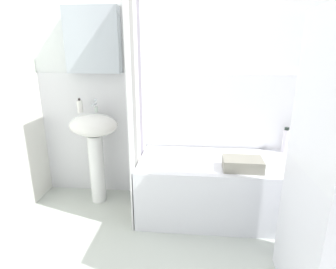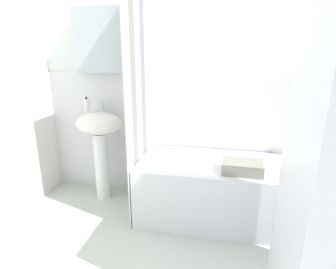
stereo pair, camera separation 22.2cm
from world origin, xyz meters
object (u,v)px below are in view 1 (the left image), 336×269
soap_dispenser (80,106)px  lotion_bottle (285,140)px  sink (95,139)px  shampoo_bottle (317,143)px  body_wash_bottle (301,142)px  bathtub (234,188)px  towel_folded (243,164)px

soap_dispenser → lotion_bottle: bearing=2.0°
sink → shampoo_bottle: size_ratio=3.82×
body_wash_bottle → soap_dispenser: bearing=-178.8°
soap_dispenser → body_wash_bottle: (2.00, 0.04, -0.29)m
shampoo_bottle → lotion_bottle: (-0.26, 0.04, 0.01)m
bathtub → towel_folded: bearing=-83.3°
shampoo_bottle → body_wash_bottle: bearing=172.9°
bathtub → lotion_bottle: bearing=29.7°
sink → bathtub: sink is taller
soap_dispenser → lotion_bottle: soap_dispenser is taller
body_wash_bottle → towel_folded: bearing=-144.9°
sink → towel_folded: size_ratio=2.82×
bathtub → shampoo_bottle: (0.72, 0.22, 0.36)m
bathtub → lotion_bottle: 0.65m
soap_dispenser → bathtub: size_ratio=0.08×
sink → lotion_bottle: (1.73, 0.13, -0.01)m
soap_dispenser → lotion_bottle: 1.89m
bathtub → shampoo_bottle: 0.83m
sink → lotion_bottle: bearing=4.3°
shampoo_bottle → sink: bearing=-177.4°
sink → shampoo_bottle: 1.99m
body_wash_bottle → bathtub: bearing=-158.1°
bathtub → lotion_bottle: size_ratio=7.00×
soap_dispenser → shampoo_bottle: bearing=0.7°
sink → lotion_bottle: sink is taller
soap_dispenser → towel_folded: (1.42, -0.36, -0.36)m
shampoo_bottle → body_wash_bottle: 0.13m
lotion_bottle → towel_folded: 0.62m
body_wash_bottle → towel_folded: size_ratio=0.77×
sink → soap_dispenser: bearing=154.9°
bathtub → towel_folded: towel_folded is taller
bathtub → towel_folded: 0.34m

